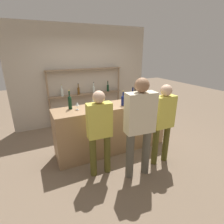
% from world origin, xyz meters
% --- Properties ---
extents(ground_plane, '(16.00, 16.00, 0.00)m').
position_xyz_m(ground_plane, '(0.00, 0.00, 0.00)').
color(ground_plane, '#7A6651').
extents(bar_counter, '(2.44, 0.61, 1.04)m').
position_xyz_m(bar_counter, '(0.00, 0.00, 0.52)').
color(bar_counter, '#997551').
rests_on(bar_counter, ground_plane).
extents(back_wall, '(4.04, 0.12, 2.80)m').
position_xyz_m(back_wall, '(0.00, 1.90, 1.40)').
color(back_wall, '#B2A899').
rests_on(back_wall, ground_plane).
extents(back_shelf, '(2.19, 0.18, 1.63)m').
position_xyz_m(back_shelf, '(-0.00, 1.72, 1.09)').
color(back_shelf, '#897056').
rests_on(back_shelf, ground_plane).
extents(counter_bottle_0, '(0.07, 0.07, 0.37)m').
position_xyz_m(counter_bottle_0, '(-0.84, 0.13, 1.18)').
color(counter_bottle_0, black).
rests_on(counter_bottle_0, bar_counter).
extents(counter_bottle_1, '(0.07, 0.07, 0.32)m').
position_xyz_m(counter_bottle_1, '(0.63, 0.10, 1.16)').
color(counter_bottle_1, black).
rests_on(counter_bottle_1, bar_counter).
extents(counter_bottle_2, '(0.08, 0.08, 0.38)m').
position_xyz_m(counter_bottle_2, '(0.39, -0.17, 1.18)').
color(counter_bottle_2, '#0F1956').
rests_on(counter_bottle_2, bar_counter).
extents(counter_bottle_3, '(0.08, 0.08, 0.31)m').
position_xyz_m(counter_bottle_3, '(0.20, -0.12, 1.16)').
color(counter_bottle_3, '#0F1956').
rests_on(counter_bottle_3, bar_counter).
extents(counter_bottle_4, '(0.08, 0.08, 0.31)m').
position_xyz_m(counter_bottle_4, '(-0.42, -0.10, 1.16)').
color(counter_bottle_4, silver).
rests_on(counter_bottle_4, bar_counter).
extents(wine_glass, '(0.07, 0.07, 0.15)m').
position_xyz_m(wine_glass, '(-0.73, 0.03, 1.15)').
color(wine_glass, silver).
rests_on(wine_glass, bar_counter).
extents(ice_bucket, '(0.21, 0.21, 0.19)m').
position_xyz_m(ice_bucket, '(0.94, 0.13, 1.14)').
color(ice_bucket, '#846647').
rests_on(ice_bucket, bar_counter).
extents(cork_jar, '(0.11, 0.11, 0.14)m').
position_xyz_m(cork_jar, '(0.40, -0.05, 1.11)').
color(cork_jar, silver).
rests_on(cork_jar, bar_counter).
extents(customer_center, '(0.51, 0.27, 1.74)m').
position_xyz_m(customer_center, '(0.03, -0.98, 1.02)').
color(customer_center, '#575347').
rests_on(customer_center, ground_plane).
extents(customer_right, '(0.41, 0.21, 1.57)m').
position_xyz_m(customer_right, '(0.64, -0.87, 0.92)').
color(customer_right, brown).
rests_on(customer_right, ground_plane).
extents(customer_left, '(0.42, 0.21, 1.54)m').
position_xyz_m(customer_left, '(-0.56, -0.67, 0.90)').
color(customer_left, brown).
rests_on(customer_left, ground_plane).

